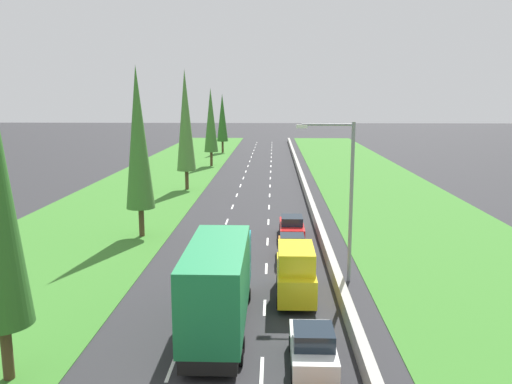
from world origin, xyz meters
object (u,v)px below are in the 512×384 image
(yellow_van_right_lane, at_px, (296,273))
(poplar_tree_fifth, at_px, (222,118))
(orange_hatchback_right_lane_fourth, at_px, (292,248))
(street_light_mast, at_px, (345,190))
(poplar_tree_third, at_px, (185,121))
(poplar_tree_second, at_px, (138,138))
(white_hatchback_right_lane, at_px, (313,347))
(red_sedan_right_lane, at_px, (292,227))
(poplar_tree_fourth, at_px, (211,120))
(green_box_truck_centre_lane, at_px, (219,284))

(yellow_van_right_lane, height_order, poplar_tree_fifth, poplar_tree_fifth)
(yellow_van_right_lane, xyz_separation_m, orange_hatchback_right_lane_fourth, (0.03, 6.44, -0.56))
(street_light_mast, bearing_deg, orange_hatchback_right_lane_fourth, 126.95)
(poplar_tree_third, bearing_deg, poplar_tree_second, -90.20)
(white_hatchback_right_lane, relative_size, poplar_tree_fifth, 0.35)
(yellow_van_right_lane, xyz_separation_m, poplar_tree_third, (-10.96, 31.97, 6.35))
(red_sedan_right_lane, distance_m, poplar_tree_third, 23.94)
(orange_hatchback_right_lane_fourth, height_order, red_sedan_right_lane, orange_hatchback_right_lane_fourth)
(orange_hatchback_right_lane_fourth, distance_m, poplar_tree_fourth, 47.63)
(poplar_tree_fifth, bearing_deg, yellow_van_right_lane, -81.44)
(poplar_tree_second, bearing_deg, yellow_van_right_lane, -47.03)
(orange_hatchback_right_lane_fourth, relative_size, street_light_mast, 0.43)
(yellow_van_right_lane, xyz_separation_m, red_sedan_right_lane, (0.21, 11.97, -0.59))
(yellow_van_right_lane, distance_m, poplar_tree_third, 34.39)
(white_hatchback_right_lane, distance_m, green_box_truck_centre_lane, 5.22)
(green_box_truck_centre_lane, bearing_deg, red_sedan_right_lane, 76.65)
(green_box_truck_centre_lane, relative_size, poplar_tree_fourth, 0.80)
(poplar_tree_third, bearing_deg, orange_hatchback_right_lane_fourth, -66.69)
(poplar_tree_third, bearing_deg, poplar_tree_fifth, 89.73)
(orange_hatchback_right_lane_fourth, distance_m, poplar_tree_fifth, 66.27)
(green_box_truck_centre_lane, xyz_separation_m, yellow_van_right_lane, (3.54, 3.85, -0.78))
(poplar_tree_third, height_order, poplar_tree_fourth, poplar_tree_third)
(yellow_van_right_lane, xyz_separation_m, street_light_mast, (2.80, 2.76, 3.83))
(white_hatchback_right_lane, bearing_deg, yellow_van_right_lane, 93.08)
(green_box_truck_centre_lane, bearing_deg, yellow_van_right_lane, 47.40)
(orange_hatchback_right_lane_fourth, bearing_deg, yellow_van_right_lane, -90.31)
(green_box_truck_centre_lane, height_order, street_light_mast, street_light_mast)
(orange_hatchback_right_lane_fourth, xyz_separation_m, poplar_tree_fifth, (-10.81, 65.14, 5.72))
(poplar_tree_second, bearing_deg, poplar_tree_fourth, 89.42)
(white_hatchback_right_lane, bearing_deg, red_sedan_right_lane, 90.51)
(white_hatchback_right_lane, relative_size, yellow_van_right_lane, 0.80)
(poplar_tree_fourth, bearing_deg, poplar_tree_second, -90.58)
(poplar_tree_second, relative_size, poplar_tree_fifth, 1.15)
(white_hatchback_right_lane, xyz_separation_m, poplar_tree_third, (-11.34, 38.99, 6.91))
(orange_hatchback_right_lane_fourth, relative_size, poplar_tree_third, 0.29)
(orange_hatchback_right_lane_fourth, relative_size, poplar_tree_fourth, 0.33)
(red_sedan_right_lane, distance_m, street_light_mast, 10.54)
(poplar_tree_second, bearing_deg, red_sedan_right_lane, 0.62)
(red_sedan_right_lane, height_order, poplar_tree_fourth, poplar_tree_fourth)
(yellow_van_right_lane, bearing_deg, green_box_truck_centre_lane, -132.60)
(poplar_tree_second, distance_m, street_light_mast, 16.69)
(poplar_tree_second, xyz_separation_m, poplar_tree_fourth, (0.41, 40.62, -0.46))
(poplar_tree_third, bearing_deg, red_sedan_right_lane, -60.81)
(white_hatchback_right_lane, distance_m, poplar_tree_third, 41.19)
(white_hatchback_right_lane, distance_m, orange_hatchback_right_lane_fourth, 13.46)
(white_hatchback_right_lane, xyz_separation_m, green_box_truck_centre_lane, (-3.92, 3.17, 1.35))
(orange_hatchback_right_lane_fourth, height_order, poplar_tree_fourth, poplar_tree_fourth)
(poplar_tree_second, bearing_deg, street_light_mast, -33.30)
(yellow_van_right_lane, bearing_deg, red_sedan_right_lane, 89.00)
(green_box_truck_centre_lane, bearing_deg, poplar_tree_fourth, 97.16)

